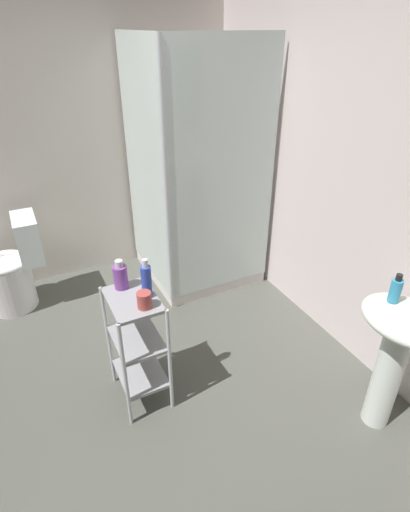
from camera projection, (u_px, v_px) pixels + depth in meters
name	position (u px, v px, depth m)	size (l,w,h in m)	color
ground_plane	(92.00, 431.00, 2.34)	(4.20, 4.20, 0.02)	#52534C
wall_back	(373.00, 175.00, 2.41)	(4.20, 0.14, 2.50)	silver
wall_left	(16.00, 140.00, 3.14)	(0.10, 4.20, 2.50)	silver
shower_stall	(192.00, 232.00, 3.52)	(0.92, 0.92, 2.00)	white
pedestal_sink	(397.00, 345.00, 2.11)	(0.46, 0.37, 0.81)	white
toilet	(14.00, 272.00, 3.23)	(0.37, 0.49, 0.76)	white
storage_cart	(137.00, 341.00, 2.35)	(0.38, 0.28, 0.74)	silver
hand_soap_bottle	(396.00, 290.00, 2.03)	(0.06, 0.06, 0.16)	#389ED1
shampoo_bottle_blue	(146.00, 281.00, 2.16)	(0.06, 0.06, 0.23)	#3049BC
conditioner_bottle_purple	(120.00, 276.00, 2.25)	(0.08, 0.08, 0.18)	purple
rinse_cup	(144.00, 300.00, 2.11)	(0.08, 0.08, 0.09)	#B24742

